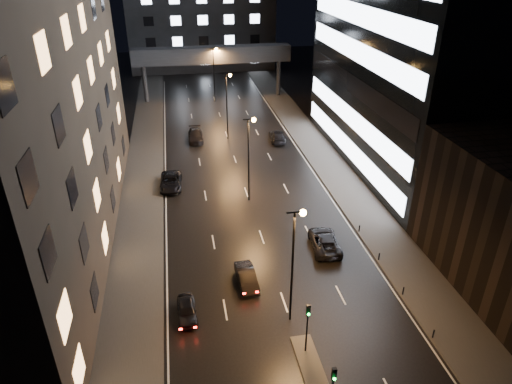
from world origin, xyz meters
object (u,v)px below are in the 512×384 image
car_toward_b (277,136)px  car_toward_a (324,241)px  car_away_a (187,310)px  car_away_c (171,182)px  car_away_b (247,277)px  car_away_d (195,136)px

car_toward_b → car_toward_a: bearing=91.6°
car_away_a → car_away_c: (-0.88, 23.17, 0.14)m
car_away_c → car_toward_b: (16.41, 12.76, -0.00)m
car_away_b → car_away_c: bearing=104.1°
car_toward_a → car_away_b: bearing=31.0°
car_away_b → car_toward_a: 9.40m
car_away_c → car_toward_b: size_ratio=1.05×
car_away_a → car_away_c: size_ratio=0.67×
car_away_d → car_toward_a: size_ratio=0.97×
car_away_b → car_toward_b: (10.13, 32.77, 0.07)m
car_away_c → car_toward_b: bearing=41.1°
car_away_b → car_toward_a: (8.47, 4.08, 0.07)m
car_away_a → car_toward_a: bearing=25.3°
car_away_b → car_toward_a: car_toward_a is taller
car_away_c → car_away_b: bearing=-69.3°
car_away_a → car_away_c: bearing=89.9°
car_away_a → car_away_c: 23.19m
car_away_d → car_toward_a: bearing=-69.8°
car_away_a → car_away_c: car_away_c is taller
car_away_c → car_away_a: bearing=-84.6°
car_away_c → car_toward_a: car_toward_a is taller
car_away_b → car_away_d: 35.31m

